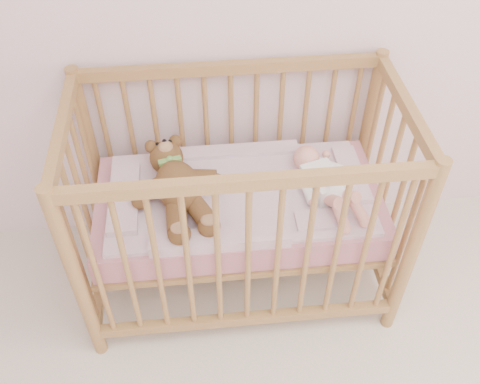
{
  "coord_description": "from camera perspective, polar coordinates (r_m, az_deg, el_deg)",
  "views": [
    {
      "loc": [
        -0.5,
        -0.0,
        2.17
      ],
      "look_at": [
        -0.34,
        1.55,
        0.62
      ],
      "focal_mm": 40.0,
      "sensor_mm": 36.0,
      "label": 1
    }
  ],
  "objects": [
    {
      "name": "crib",
      "position": [
        2.32,
        -0.13,
        -1.24
      ],
      "size": [
        1.36,
        0.76,
        1.0
      ],
      "primitive_type": null,
      "color": "#A07D43",
      "rests_on": "floor"
    },
    {
      "name": "teddy_bear",
      "position": [
        2.2,
        -6.59,
        0.54
      ],
      "size": [
        0.54,
        0.66,
        0.16
      ],
      "primitive_type": null,
      "rotation": [
        0.0,
        0.0,
        0.24
      ],
      "color": "brown",
      "rests_on": "blanket"
    },
    {
      "name": "baby",
      "position": [
        2.26,
        8.94,
        1.45
      ],
      "size": [
        0.39,
        0.56,
        0.12
      ],
      "primitive_type": null,
      "rotation": [
        0.0,
        0.0,
        0.31
      ],
      "color": "white",
      "rests_on": "blanket"
    },
    {
      "name": "blanket",
      "position": [
        2.28,
        -0.13,
        -0.19
      ],
      "size": [
        1.1,
        0.58,
        0.06
      ],
      "primitive_type": null,
      "color": "pink",
      "rests_on": "mattress"
    },
    {
      "name": "mattress",
      "position": [
        2.33,
        -0.12,
        -1.5
      ],
      "size": [
        1.22,
        0.62,
        0.13
      ],
      "primitive_type": "cube",
      "color": "#CA7E89",
      "rests_on": "crib"
    }
  ]
}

